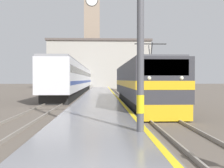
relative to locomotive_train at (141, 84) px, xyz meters
name	(u,v)px	position (x,y,z in m)	size (l,w,h in m)	color
ground_plane	(100,96)	(-3.32, 13.11, -1.77)	(200.00, 200.00, 0.00)	#60564C
platform	(100,97)	(-3.32, 8.11, -1.56)	(3.71, 140.00, 0.43)	slate
rail_track_near	(130,99)	(0.00, 8.11, -1.74)	(2.83, 140.00, 0.16)	#60564C
rail_track_far	(65,99)	(-7.09, 8.11, -1.74)	(2.83, 140.00, 0.16)	#60564C
locomotive_train	(141,84)	(0.00, 0.00, 0.00)	(2.92, 15.83, 4.43)	black
passenger_train	(78,79)	(-7.09, 24.06, 0.47)	(2.92, 47.28, 4.19)	black
clock_tower	(92,30)	(-5.66, 50.83, 13.90)	(5.17, 5.17, 29.60)	gray
station_building	(99,64)	(-3.67, 42.94, 4.06)	(24.65, 6.79, 11.61)	#A8A399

